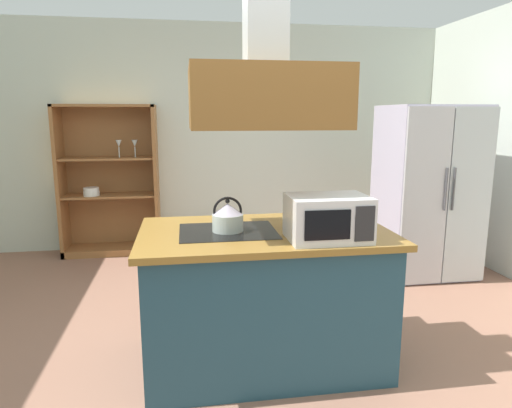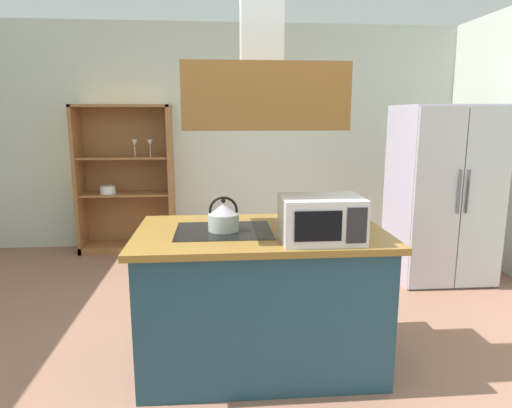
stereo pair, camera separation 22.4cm
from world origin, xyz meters
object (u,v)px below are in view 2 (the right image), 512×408
dish_cabinet (127,188)px  kettle (223,217)px  cutting_board (328,217)px  refrigerator (442,194)px  microwave (321,219)px

dish_cabinet → kettle: (1.13, -2.71, 0.23)m
dish_cabinet → cutting_board: size_ratio=5.11×
dish_cabinet → kettle: 2.95m
refrigerator → cutting_board: refrigerator is taller
refrigerator → dish_cabinet: (-3.30, 1.26, -0.09)m
kettle → dish_cabinet: bearing=112.6°
dish_cabinet → microwave: dish_cabinet is taller
kettle → cutting_board: size_ratio=0.64×
microwave → cutting_board: bearing=72.1°
refrigerator → cutting_board: bearing=-141.2°
kettle → microwave: microwave is taller
cutting_board → microwave: size_ratio=0.74×
cutting_board → kettle: bearing=-157.5°
dish_cabinet → kettle: size_ratio=7.98×
refrigerator → microwave: 2.37m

